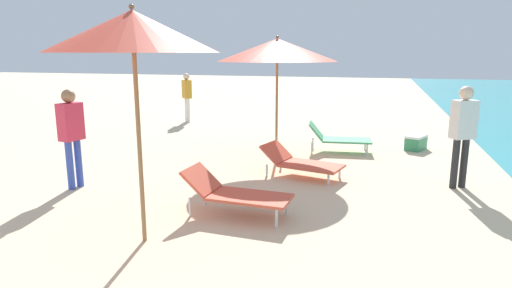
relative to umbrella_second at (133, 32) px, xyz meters
The scene contains 9 objects.
umbrella_second is the anchor object (origin of this frame).
lounger_second_shoreside 2.44m from the umbrella_second, 54.67° to the left, with size 1.48×0.65×0.63m.
umbrella_farthest 4.26m from the umbrella_second, 82.49° to the left, with size 2.36×2.36×2.50m.
lounger_farthest_shoreside 5.99m from the umbrella_second, 72.60° to the left, with size 1.43×0.78×0.65m.
lounger_farthest_inland 4.01m from the umbrella_second, 68.25° to the left, with size 1.52×0.97×0.55m.
person_walking_near 2.96m from the umbrella_second, 145.24° to the left, with size 0.28×0.40×1.61m.
person_walking_mid 5.23m from the umbrella_second, 40.19° to the left, with size 0.42×0.37×1.66m.
person_walking_far 9.09m from the umbrella_second, 112.00° to the left, with size 0.41×0.41×1.54m.
cooler_box 7.30m from the umbrella_second, 60.86° to the left, with size 0.53×0.65×0.33m.
Camera 1 is at (2.02, 0.17, 2.16)m, focal length 30.17 mm.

